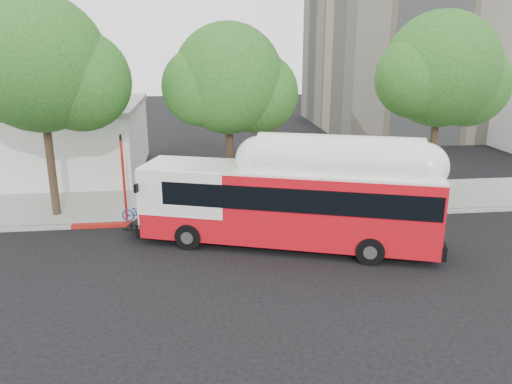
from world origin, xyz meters
TOP-DOWN VIEW (x-y plane):
  - ground at (0.00, 0.00)m, footprint 120.00×120.00m
  - sidewalk at (0.00, 6.50)m, footprint 60.00×5.00m
  - curb_strip at (0.00, 3.90)m, footprint 60.00×0.30m
  - red_curb_segment at (-3.00, 3.90)m, footprint 10.00×0.32m
  - street_tree_left at (-8.53, 5.56)m, footprint 6.67×5.80m
  - street_tree_mid at (-0.59, 6.06)m, footprint 5.75×5.00m
  - street_tree_right at (9.44, 5.86)m, footprint 6.21×5.40m
  - low_commercial_bldg at (-14.00, 14.00)m, footprint 16.20×10.20m
  - transit_bus at (0.94, 0.90)m, footprint 12.16×5.89m
  - signal_pole at (-5.70, 4.17)m, footprint 0.11×0.38m

SIDE VIEW (x-z plane):
  - ground at x=0.00m, z-range 0.00..0.00m
  - sidewalk at x=0.00m, z-range 0.00..0.15m
  - curb_strip at x=0.00m, z-range 0.00..0.15m
  - red_curb_segment at x=-3.00m, z-range 0.00..0.16m
  - transit_bus at x=0.94m, z-range -0.12..3.47m
  - signal_pole at x=-5.70m, z-range 0.05..4.03m
  - low_commercial_bldg at x=-14.00m, z-range 0.03..4.28m
  - street_tree_mid at x=-0.59m, z-range 1.60..10.22m
  - street_tree_right at x=9.44m, z-range 1.67..10.85m
  - street_tree_left at x=-8.53m, z-range 1.73..11.47m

